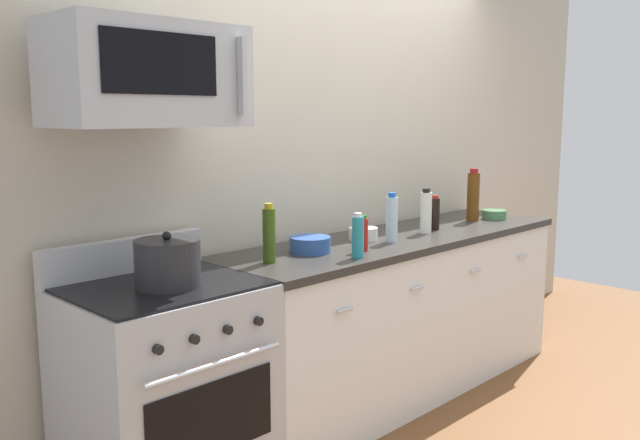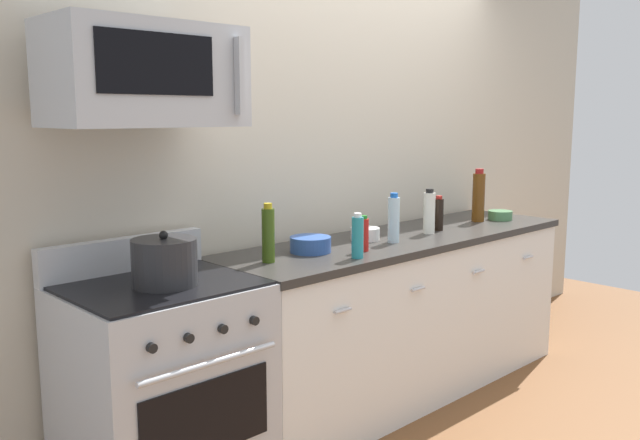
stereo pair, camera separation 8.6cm
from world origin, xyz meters
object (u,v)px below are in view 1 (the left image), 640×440
at_px(bottle_olive_oil, 269,235).
at_px(bottle_vinegar_white, 426,212).
at_px(bottle_hot_sauce_red, 363,234).
at_px(bottle_soy_sauce_dark, 435,213).
at_px(bowl_green_glaze, 494,214).
at_px(microwave, 147,75).
at_px(bottle_wine_amber, 473,196).
at_px(range_oven, 165,390).
at_px(bottle_dish_soap, 358,237).
at_px(stockpot, 168,263).
at_px(bottle_water_clear, 392,219).
at_px(bowl_blue_mixing, 310,244).
at_px(bowl_white_ceramic, 363,233).

bearing_deg(bottle_olive_oil, bottle_vinegar_white, -2.65).
xyz_separation_m(bottle_hot_sauce_red, bottle_soy_sauce_dark, (0.77, 0.11, 0.01)).
relative_size(bottle_vinegar_white, bowl_green_glaze, 1.67).
xyz_separation_m(bottle_olive_oil, bottle_vinegar_white, (1.15, -0.05, -0.01)).
distance_m(microwave, bottle_wine_amber, 2.40).
xyz_separation_m(range_oven, bottle_dish_soap, (0.94, -0.23, 0.55)).
bearing_deg(range_oven, bottle_hot_sauce_red, -7.14).
distance_m(bottle_dish_soap, bowl_green_glaze, 1.55).
bearing_deg(bottle_vinegar_white, bowl_green_glaze, -0.75).
height_order(bottle_wine_amber, bottle_vinegar_white, bottle_wine_amber).
distance_m(bottle_vinegar_white, stockpot, 1.73).
relative_size(bottle_wine_amber, bottle_water_clear, 1.27).
bearing_deg(stockpot, range_oven, 90.00).
distance_m(bottle_soy_sauce_dark, bowl_blue_mixing, 0.98).
height_order(bottle_dish_soap, bowl_green_glaze, bottle_dish_soap).
bearing_deg(bottle_hot_sauce_red, bowl_blue_mixing, 141.56).
relative_size(bottle_dish_soap, bowl_green_glaze, 1.40).
distance_m(bowl_white_ceramic, stockpot, 1.32).
xyz_separation_m(bottle_wine_amber, bowl_white_ceramic, (-1.00, 0.07, -0.12)).
distance_m(bottle_wine_amber, bottle_vinegar_white, 0.59).
xyz_separation_m(range_oven, bowl_green_glaze, (2.48, -0.06, 0.48)).
xyz_separation_m(range_oven, bowl_white_ceramic, (1.31, 0.06, 0.49)).
relative_size(bottle_hot_sauce_red, bottle_soy_sauce_dark, 0.88).
xyz_separation_m(range_oven, microwave, (0.00, 0.04, 1.28)).
distance_m(bottle_olive_oil, bottle_vinegar_white, 1.15).
distance_m(bottle_water_clear, bottle_soy_sauce_dark, 0.49).
bearing_deg(bottle_dish_soap, bottle_hot_sauce_red, 32.47).
xyz_separation_m(bottle_olive_oil, bottle_soy_sauce_dark, (1.28, -0.03, -0.03)).
distance_m(microwave, bottle_olive_oil, 0.91).
height_order(microwave, bottle_dish_soap, microwave).
height_order(bottle_hot_sauce_red, bottle_soy_sauce_dark, bottle_soy_sauce_dark).
xyz_separation_m(bottle_soy_sauce_dark, bowl_white_ceramic, (-0.54, 0.09, -0.06)).
distance_m(bottle_olive_oil, bowl_white_ceramic, 0.74).
xyz_separation_m(bottle_olive_oil, stockpot, (-0.58, -0.05, -0.03)).
xyz_separation_m(bowl_blue_mixing, stockpot, (-0.87, -0.08, 0.06)).
height_order(microwave, bowl_green_glaze, microwave).
height_order(microwave, bottle_vinegar_white, microwave).
bearing_deg(microwave, bowl_white_ceramic, 0.75).
xyz_separation_m(range_oven, bottle_wine_amber, (2.31, -0.00, 0.61)).
bearing_deg(bowl_white_ceramic, stockpot, -174.98).
bearing_deg(microwave, bottle_dish_soap, -16.11).
relative_size(bottle_dish_soap, bottle_vinegar_white, 0.84).
distance_m(bottle_wine_amber, bowl_white_ceramic, 1.01).
height_order(bottle_hot_sauce_red, bottle_olive_oil, bottle_olive_oil).
bearing_deg(bottle_vinegar_white, bottle_water_clear, -174.79).
bearing_deg(bowl_blue_mixing, stockpot, -174.51).
xyz_separation_m(bottle_vinegar_white, stockpot, (-1.73, 0.00, -0.03)).
distance_m(bottle_hot_sauce_red, bottle_olive_oil, 0.53).
relative_size(bottle_water_clear, bottle_soy_sauce_dark, 1.29).
bearing_deg(bottle_water_clear, bottle_dish_soap, -162.07).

